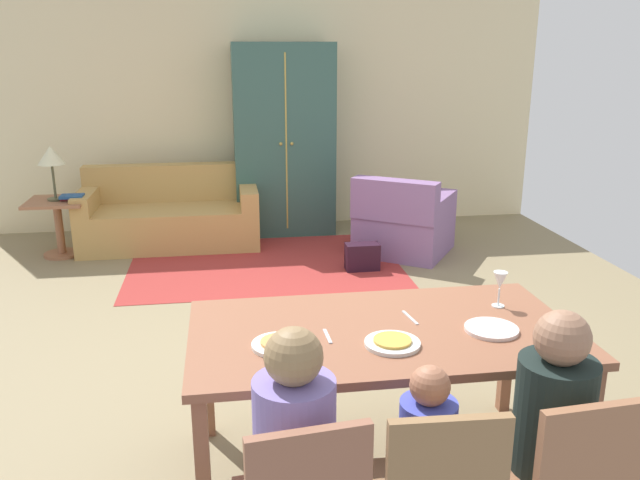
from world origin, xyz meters
TOP-DOWN VIEW (x-y plane):
  - ground_plane at (0.00, 0.41)m, footprint 6.45×6.03m
  - back_wall at (0.00, 3.48)m, footprint 6.45×0.10m
  - dining_table at (0.20, -1.40)m, footprint 1.81×0.97m
  - plate_near_man at (-0.30, -1.52)m, footprint 0.25×0.25m
  - pizza_near_man at (-0.30, -1.52)m, footprint 0.17×0.17m
  - plate_near_child at (0.20, -1.58)m, footprint 0.25×0.25m
  - pizza_near_child at (0.20, -1.58)m, footprint 0.17×0.17m
  - plate_near_woman at (0.69, -1.50)m, footprint 0.25×0.25m
  - wine_glass at (0.85, -1.22)m, footprint 0.07×0.07m
  - fork at (-0.08, -1.45)m, footprint 0.02×0.15m
  - knife at (0.36, -1.30)m, footprint 0.04×0.17m
  - person_man at (-0.31, -2.07)m, footprint 0.31×0.41m
  - person_child at (0.20, -2.07)m, footprint 0.22×0.29m
  - person_woman at (0.69, -2.07)m, footprint 0.30×0.41m
  - area_rug at (-0.16, 1.89)m, footprint 2.60×1.80m
  - couch at (-1.10, 2.75)m, footprint 1.85×0.86m
  - armchair at (1.27, 2.04)m, footprint 1.19×1.19m
  - armoire at (0.16, 3.09)m, footprint 1.10×0.59m
  - side_table at (-2.18, 2.49)m, footprint 0.56×0.56m
  - table_lamp at (-2.18, 2.49)m, footprint 0.26×0.26m
  - book_lower at (-2.02, 2.50)m, footprint 0.22×0.16m
  - book_upper at (-2.02, 2.44)m, footprint 0.22×0.16m
  - handbag at (0.75, 1.59)m, footprint 0.32×0.16m

SIDE VIEW (x-z plane):
  - ground_plane at x=0.00m, z-range -0.02..0.00m
  - area_rug at x=-0.16m, z-range 0.00..0.01m
  - handbag at x=0.75m, z-range 0.00..0.26m
  - couch at x=-1.10m, z-range -0.11..0.71m
  - armchair at x=1.27m, z-range -0.09..0.73m
  - side_table at x=-2.18m, z-range 0.09..0.67m
  - person_child at x=0.20m, z-range -0.03..0.89m
  - person_man at x=-0.31m, z-range -0.04..1.07m
  - person_woman at x=0.69m, z-range -0.04..1.07m
  - book_lower at x=-2.02m, z-range 0.58..0.61m
  - book_upper at x=-2.02m, z-range 0.61..0.64m
  - dining_table at x=0.20m, z-range 0.31..1.07m
  - fork at x=-0.08m, z-range 0.76..0.77m
  - knife at x=0.36m, z-range 0.76..0.77m
  - plate_near_man at x=-0.30m, z-range 0.76..0.78m
  - plate_near_child at x=0.20m, z-range 0.76..0.78m
  - plate_near_woman at x=0.69m, z-range 0.76..0.78m
  - pizza_near_man at x=-0.30m, z-range 0.78..0.79m
  - pizza_near_child at x=0.20m, z-range 0.78..0.79m
  - wine_glass at x=0.85m, z-range 0.80..0.99m
  - table_lamp at x=-2.18m, z-range 0.74..1.28m
  - armoire at x=0.16m, z-range 0.00..2.10m
  - back_wall at x=0.00m, z-range 0.00..2.70m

